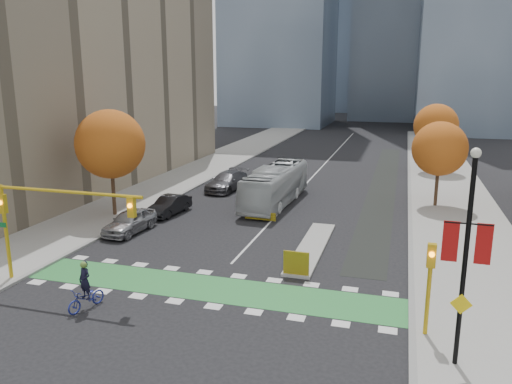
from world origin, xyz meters
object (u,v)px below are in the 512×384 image
Objects in this scene: tree_west at (110,144)px; parked_car_c at (227,181)px; tree_east_near at (440,149)px; traffic_signal_west at (45,211)px; bus at (275,185)px; parked_car_b at (169,205)px; hazard_board at (296,263)px; traffic_signal_east at (430,276)px; tree_east_far at (436,126)px; parked_car_a at (130,221)px; banner_lamppost at (466,250)px; cyclist at (86,293)px.

tree_west is 13.08m from parked_car_c.
tree_east_near is 30.08m from traffic_signal_west.
bus reaches higher than parked_car_b.
traffic_signal_east is at bearing -35.92° from hazard_board.
traffic_signal_west reaches higher than parked_car_b.
tree_east_near is 16.01m from tree_east_far.
parked_car_a is at bearing 154.48° from traffic_signal_east.
tree_east_near is at bearing 14.34° from bus.
banner_lamppost reaches higher than tree_east_near.
cyclist is at bearing -112.96° from tree_east_far.
cyclist reaches higher than hazard_board.
bus is (-5.01, 15.14, 0.82)m from hazard_board.
traffic_signal_west is 0.73× the size of bus.
hazard_board is at bearing -15.27° from parked_car_a.
traffic_signal_west is at bearing -82.83° from parked_car_b.
parked_car_c is (1.44, 9.31, 0.13)m from parked_car_b.
tree_west is 1.73× the size of parked_car_a.
tree_east_far is (0.50, 16.00, 0.38)m from tree_east_near.
parked_car_c is at bearing 110.32° from cyclist.
tree_east_near is 1.59× the size of parked_car_b.
banner_lamppost reaches higher than parked_car_c.
tree_east_near is 24.96m from parked_car_a.
traffic_signal_west is 18.48m from traffic_signal_east.
hazard_board is at bearing 138.21° from banner_lamppost.
bus is at bearing 96.17° from cyclist.
tree_west is 3.49× the size of cyclist.
banner_lamppost is (-0.50, -24.50, -0.25)m from tree_east_near.
banner_lamppost is at bearing -31.68° from tree_west.
banner_lamppost is at bearing -63.39° from traffic_signal_east.
traffic_signal_west is 21.16m from bus.
parked_car_c reaches higher than parked_car_b.
hazard_board is 0.59× the size of cyclist.
hazard_board is at bearing -31.61° from parked_car_b.
traffic_signal_west is (-19.93, -22.51, -0.83)m from tree_east_near.
hazard_board is 0.12× the size of bus.
tree_east_far is at bearing 82.56° from cyclist.
tree_west is at bearing 148.32° from banner_lamppost.
traffic_signal_east is 15.31m from cyclist.
cyclist is at bearing -142.82° from hazard_board.
tree_east_near is (24.00, 10.00, -0.75)m from tree_west.
tree_west is at bearing 132.93° from cyclist.
tree_west is at bearing -143.48° from bus.
traffic_signal_east is (-2.00, -38.51, -2.51)m from tree_east_far.
tree_east_near is at bearing 48.48° from traffic_signal_west.
tree_east_far is 24.78m from parked_car_c.
parked_car_c is (-10.70, 18.77, 0.06)m from hazard_board.
banner_lamppost is 3.52× the size of cyclist.
tree_west is at bearing 108.02° from traffic_signal_west.
tree_west reaches higher than traffic_signal_west.
tree_east_far reaches higher than parked_car_c.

